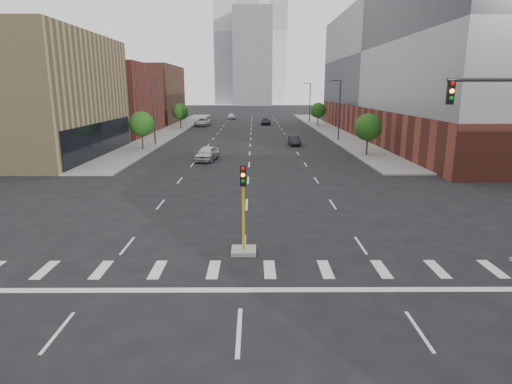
{
  "coord_description": "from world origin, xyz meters",
  "views": [
    {
      "loc": [
        0.5,
        -10.7,
        7.85
      ],
      "look_at": [
        0.62,
        11.35,
        2.5
      ],
      "focal_mm": 30.0,
      "sensor_mm": 36.0,
      "label": 1
    }
  ],
  "objects_px": {
    "car_deep_right": "(266,122)",
    "car_distant": "(231,116)",
    "car_near_left": "(207,153)",
    "median_traffic_signal": "(244,234)",
    "car_mid_right": "(294,140)",
    "car_far_left": "(202,122)"
  },
  "relations": [
    {
      "from": "car_far_left",
      "to": "car_mid_right",
      "type": "bearing_deg",
      "value": -57.27
    },
    {
      "from": "car_mid_right",
      "to": "car_deep_right",
      "type": "xyz_separation_m",
      "value": [
        -3.04,
        34.92,
        0.03
      ]
    },
    {
      "from": "car_near_left",
      "to": "car_far_left",
      "type": "xyz_separation_m",
      "value": [
        -5.79,
        45.12,
        0.02
      ]
    },
    {
      "from": "median_traffic_signal",
      "to": "car_distant",
      "type": "distance_m",
      "value": 93.72
    },
    {
      "from": "car_deep_right",
      "to": "car_mid_right",
      "type": "bearing_deg",
      "value": -79.66
    },
    {
      "from": "car_near_left",
      "to": "car_far_left",
      "type": "bearing_deg",
      "value": 107.17
    },
    {
      "from": "car_distant",
      "to": "car_deep_right",
      "type": "bearing_deg",
      "value": -65.0
    },
    {
      "from": "median_traffic_signal",
      "to": "car_deep_right",
      "type": "xyz_separation_m",
      "value": [
        3.2,
        75.92,
        -0.26
      ]
    },
    {
      "from": "median_traffic_signal",
      "to": "car_mid_right",
      "type": "height_order",
      "value": "median_traffic_signal"
    },
    {
      "from": "median_traffic_signal",
      "to": "car_distant",
      "type": "xyz_separation_m",
      "value": [
        -5.35,
        93.56,
        -0.2
      ]
    },
    {
      "from": "car_near_left",
      "to": "car_mid_right",
      "type": "xyz_separation_m",
      "value": [
        10.95,
        13.38,
        -0.13
      ]
    },
    {
      "from": "median_traffic_signal",
      "to": "car_mid_right",
      "type": "relative_size",
      "value": 1.06
    },
    {
      "from": "median_traffic_signal",
      "to": "car_far_left",
      "type": "distance_m",
      "value": 73.5
    },
    {
      "from": "median_traffic_signal",
      "to": "car_deep_right",
      "type": "distance_m",
      "value": 75.99
    },
    {
      "from": "car_mid_right",
      "to": "car_far_left",
      "type": "relative_size",
      "value": 0.69
    },
    {
      "from": "median_traffic_signal",
      "to": "car_mid_right",
      "type": "xyz_separation_m",
      "value": [
        6.24,
        41.0,
        -0.29
      ]
    },
    {
      "from": "car_mid_right",
      "to": "car_far_left",
      "type": "xyz_separation_m",
      "value": [
        -16.74,
        31.74,
        0.15
      ]
    },
    {
      "from": "car_deep_right",
      "to": "car_distant",
      "type": "distance_m",
      "value": 19.61
    },
    {
      "from": "car_mid_right",
      "to": "car_distant",
      "type": "relative_size",
      "value": 0.92
    },
    {
      "from": "car_deep_right",
      "to": "car_distant",
      "type": "height_order",
      "value": "car_distant"
    },
    {
      "from": "car_distant",
      "to": "median_traffic_signal",
      "type": "bearing_deg",
      "value": -87.58
    },
    {
      "from": "car_near_left",
      "to": "car_distant",
      "type": "relative_size",
      "value": 1.06
    }
  ]
}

